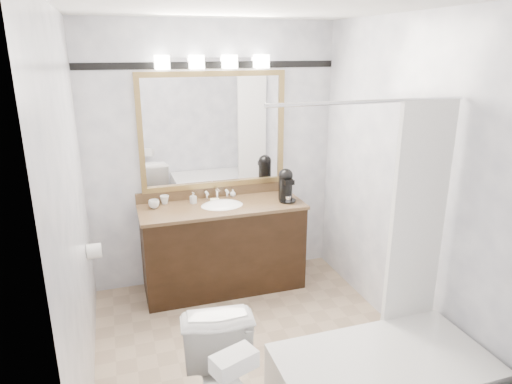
% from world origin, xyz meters
% --- Properties ---
extents(room, '(2.42, 2.62, 2.52)m').
position_xyz_m(room, '(0.00, 0.00, 1.25)').
color(room, tan).
rests_on(room, ground).
extents(vanity, '(1.53, 0.58, 0.97)m').
position_xyz_m(vanity, '(0.00, 1.02, 0.44)').
color(vanity, black).
rests_on(vanity, ground).
extents(mirror, '(1.40, 0.04, 1.10)m').
position_xyz_m(mirror, '(0.00, 1.28, 1.50)').
color(mirror, '#9E8047').
rests_on(mirror, room).
extents(vanity_light_bar, '(1.02, 0.14, 0.12)m').
position_xyz_m(vanity_light_bar, '(0.00, 1.23, 2.13)').
color(vanity_light_bar, silver).
rests_on(vanity_light_bar, room).
extents(accent_stripe, '(2.40, 0.01, 0.06)m').
position_xyz_m(accent_stripe, '(0.00, 1.29, 2.10)').
color(accent_stripe, black).
rests_on(accent_stripe, room).
extents(bathtub, '(1.30, 0.75, 1.96)m').
position_xyz_m(bathtub, '(0.55, -0.90, 0.28)').
color(bathtub, white).
rests_on(bathtub, ground).
extents(tp_roll, '(0.11, 0.12, 0.12)m').
position_xyz_m(tp_roll, '(-1.14, 0.66, 0.70)').
color(tp_roll, white).
rests_on(tp_roll, room).
extents(tissue_box, '(0.25, 0.19, 0.09)m').
position_xyz_m(tissue_box, '(-0.47, -1.12, 0.81)').
color(tissue_box, white).
rests_on(tissue_box, toilet).
extents(coffee_maker, '(0.16, 0.20, 0.31)m').
position_xyz_m(coffee_maker, '(0.62, 0.97, 1.01)').
color(coffee_maker, black).
rests_on(coffee_maker, vanity).
extents(cup_left, '(0.10, 0.10, 0.08)m').
position_xyz_m(cup_left, '(-0.61, 1.13, 0.89)').
color(cup_left, white).
rests_on(cup_left, vanity).
extents(cup_right, '(0.11, 0.11, 0.08)m').
position_xyz_m(cup_right, '(-0.50, 1.22, 0.89)').
color(cup_right, white).
rests_on(cup_right, vanity).
extents(soap_bottle_a, '(0.06, 0.06, 0.11)m').
position_xyz_m(soap_bottle_a, '(-0.24, 1.15, 0.90)').
color(soap_bottle_a, white).
rests_on(soap_bottle_a, vanity).
extents(soap_bottle_b, '(0.07, 0.07, 0.07)m').
position_xyz_m(soap_bottle_b, '(0.16, 1.23, 0.89)').
color(soap_bottle_b, white).
rests_on(soap_bottle_b, vanity).
extents(soap_bar, '(0.09, 0.07, 0.03)m').
position_xyz_m(soap_bar, '(-0.04, 1.13, 0.86)').
color(soap_bar, beige).
rests_on(soap_bar, vanity).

